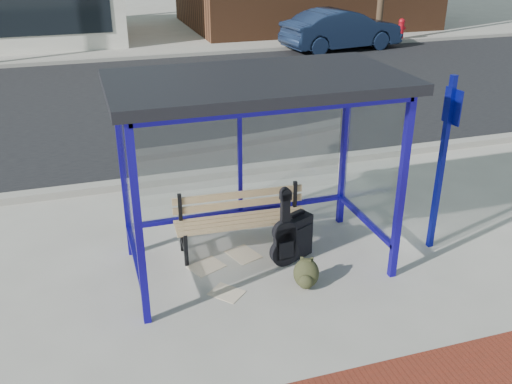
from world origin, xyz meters
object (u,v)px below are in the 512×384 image
object	(u,v)px
bench	(241,217)
fire_hydrant	(401,28)
suitcase	(297,236)
backpack	(306,274)
parked_car	(342,29)
guitar_bag	(284,239)

from	to	relation	value
bench	fire_hydrant	size ratio (longest dim) A/B	2.18
suitcase	backpack	size ratio (longest dim) A/B	1.71
bench	suitcase	distance (m)	0.77
bench	parked_car	world-z (taller)	parked_car
guitar_bag	suitcase	size ratio (longest dim) A/B	1.59
guitar_bag	backpack	world-z (taller)	guitar_bag
guitar_bag	bench	bearing A→B (deg)	119.42
bench	parked_car	size ratio (longest dim) A/B	0.42
suitcase	parked_car	xyz separation A→B (m)	(6.53, 12.49, 0.40)
backpack	fire_hydrant	xyz separation A→B (m)	(9.66, 14.21, 0.27)
guitar_bag	fire_hydrant	distance (m)	16.78
bench	guitar_bag	size ratio (longest dim) A/B	1.76
parked_car	fire_hydrant	distance (m)	3.16
fire_hydrant	bench	bearing A→B (deg)	-127.74
backpack	fire_hydrant	world-z (taller)	fire_hydrant
backpack	suitcase	bearing A→B (deg)	101.52
bench	backpack	distance (m)	1.25
suitcase	fire_hydrant	xyz separation A→B (m)	(9.51, 13.50, 0.15)
fire_hydrant	backpack	bearing A→B (deg)	-124.21
suitcase	fire_hydrant	size ratio (longest dim) A/B	0.78
guitar_bag	fire_hydrant	world-z (taller)	guitar_bag
parked_car	fire_hydrant	size ratio (longest dim) A/B	5.20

